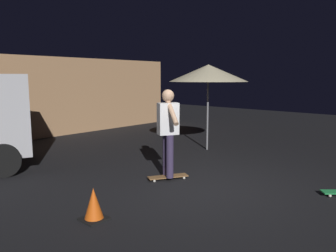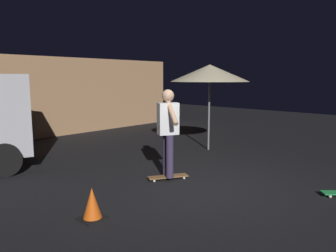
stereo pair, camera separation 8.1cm
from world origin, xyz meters
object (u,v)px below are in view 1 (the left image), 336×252
Objects in this scene: skater at (168,127)px; traffic_cone at (94,205)px; patio_umbrella at (208,73)px; skateboard_ridden at (168,177)px.

skater is 3.63× the size of traffic_cone.
patio_umbrella reaches higher than traffic_cone.
skateboard_ridden is at bearing 93.58° from skater.
skateboard_ridden is 0.47× the size of skater.
patio_umbrella is 5.00× the size of traffic_cone.
patio_umbrella is 5.32m from traffic_cone.
patio_umbrella is 1.38× the size of skater.
skater is (0.00, -0.00, 0.98)m from skateboard_ridden.
skater is (-2.71, -1.00, -1.04)m from patio_umbrella.
skater is at bearing -86.42° from skateboard_ridden.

